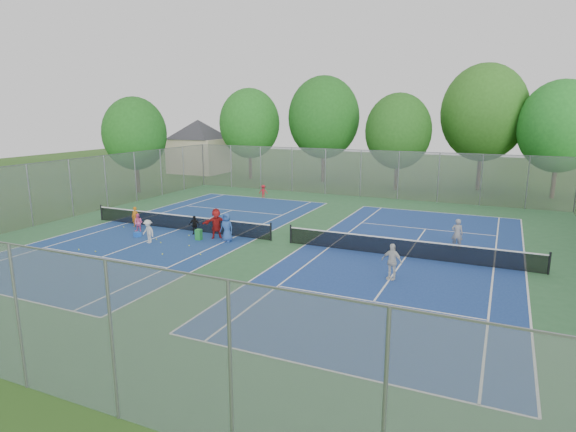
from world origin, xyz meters
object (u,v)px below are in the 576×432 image
Objects in this scene: net_right at (406,249)px; ball_crate at (137,235)px; net_left at (179,222)px; ball_hopper at (199,235)px; instructor at (457,234)px.

net_right is 15.35m from ball_crate.
net_left is at bearing 65.14° from ball_crate.
ball_crate is at bearing -170.75° from net_right.
net_left is 1.00× the size of net_right.
ball_hopper is 14.26m from instructor.
net_left reaches higher than ball_hopper.
ball_hopper is at bearing 13.66° from ball_crate.
ball_crate is 18.06m from instructor.
ball_crate is 3.81m from ball_hopper.
instructor is (13.61, 4.22, 0.51)m from ball_hopper.
net_left is at bearing 180.00° from net_right.
net_left is 7.78× the size of instructor.
ball_crate is (-15.14, -2.47, -0.31)m from net_right.
net_right is 20.48× the size of ball_hopper.
ball_crate is at bearing -166.34° from ball_hopper.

